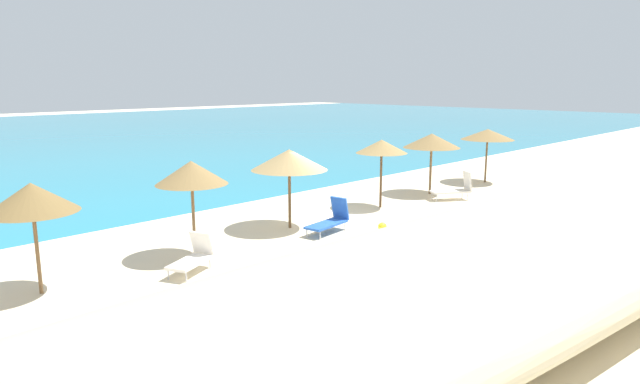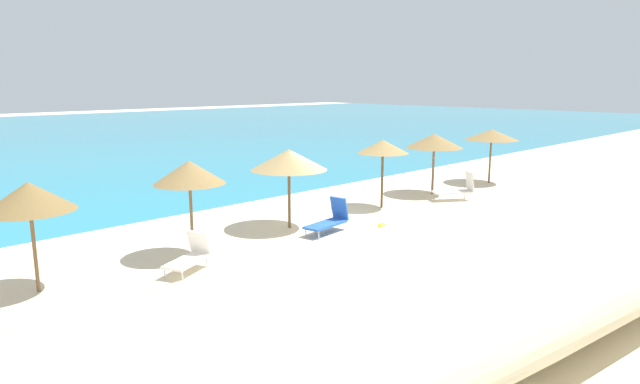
# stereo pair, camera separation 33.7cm
# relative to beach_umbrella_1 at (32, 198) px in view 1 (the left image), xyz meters

# --- Properties ---
(ground_plane) EXTENTS (160.00, 160.00, 0.00)m
(ground_plane) POSITION_rel_beach_umbrella_1_xyz_m (8.93, -0.84, -2.20)
(ground_plane) COLOR beige
(dune_ridge) EXTENTS (49.81, 10.16, 2.10)m
(dune_ridge) POSITION_rel_beach_umbrella_1_xyz_m (12.92, -8.58, -1.15)
(dune_ridge) COLOR beige
(dune_ridge) RESTS_ON ground_plane
(beach_umbrella_1) EXTENTS (1.95, 1.95, 2.53)m
(beach_umbrella_1) POSITION_rel_beach_umbrella_1_xyz_m (0.00, 0.00, 0.00)
(beach_umbrella_1) COLOR brown
(beach_umbrella_1) RESTS_ON ground_plane
(beach_umbrella_2) EXTENTS (1.92, 1.92, 2.64)m
(beach_umbrella_2) POSITION_rel_beach_umbrella_1_xyz_m (3.90, -0.20, 0.12)
(beach_umbrella_2) COLOR brown
(beach_umbrella_2) RESTS_ON ground_plane
(beach_umbrella_3) EXTENTS (2.45, 2.45, 2.57)m
(beach_umbrella_3) POSITION_rel_beach_umbrella_1_xyz_m (7.77, 0.22, 0.04)
(beach_umbrella_3) COLOR brown
(beach_umbrella_3) RESTS_ON ground_plane
(beach_umbrella_4) EXTENTS (1.92, 1.92, 2.57)m
(beach_umbrella_4) POSITION_rel_beach_umbrella_1_xyz_m (12.21, -0.00, 0.11)
(beach_umbrella_4) COLOR brown
(beach_umbrella_4) RESTS_ON ground_plane
(beach_umbrella_5) EXTENTS (2.37, 2.37, 2.56)m
(beach_umbrella_5) POSITION_rel_beach_umbrella_1_xyz_m (15.74, 0.13, 0.06)
(beach_umbrella_5) COLOR brown
(beach_umbrella_5) RESTS_ON ground_plane
(beach_umbrella_6) EXTENTS (2.44, 2.44, 2.52)m
(beach_umbrella_6) POSITION_rel_beach_umbrella_1_xyz_m (19.92, -0.20, 0.06)
(beach_umbrella_6) COLOR brown
(beach_umbrella_6) RESTS_ON ground_plane
(lounge_chair_0) EXTENTS (1.48, 1.10, 0.96)m
(lounge_chair_0) POSITION_rel_beach_umbrella_1_xyz_m (3.20, -1.22, -1.80)
(lounge_chair_0) COLOR white
(lounge_chair_0) RESTS_ON ground_plane
(lounge_chair_1) EXTENTS (1.72, 0.82, 1.06)m
(lounge_chair_1) POSITION_rel_beach_umbrella_1_xyz_m (8.32, -1.07, -1.79)
(lounge_chair_1) COLOR blue
(lounge_chair_1) RESTS_ON ground_plane
(lounge_chair_2) EXTENTS (1.65, 1.38, 1.16)m
(lounge_chair_2) POSITION_rel_beach_umbrella_1_xyz_m (15.39, -1.30, -1.73)
(lounge_chair_2) COLOR white
(lounge_chair_2) RESTS_ON ground_plane
(beach_ball) EXTENTS (0.28, 0.28, 0.28)m
(beach_ball) POSITION_rel_beach_umbrella_1_xyz_m (9.58, -2.17, -2.06)
(beach_ball) COLOR yellow
(beach_ball) RESTS_ON ground_plane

